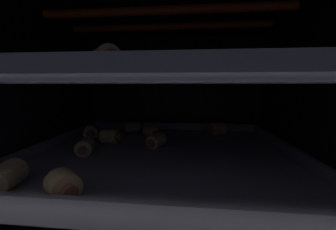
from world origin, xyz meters
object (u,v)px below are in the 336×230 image
Objects in this scene: pig_in_blanket_lower_5 at (86,147)px; pig_in_blanket_upper_7 at (73,64)px; pig_in_blanket_lower_6 at (91,132)px; pig_in_blanket_lower_8 at (63,185)px; pig_in_blanket_lower_0 at (5,177)px; pig_in_blanket_upper_1 at (153,67)px; pig_in_blanket_lower_7 at (156,141)px; pig_in_blanket_upper_0 at (105,59)px; pig_in_blanket_lower_2 at (110,136)px; pig_in_blanket_upper_5 at (166,72)px; pig_in_blanket_upper_6 at (222,70)px; baking_tray_lower at (164,154)px; pig_in_blanket_upper_4 at (172,74)px; baking_tray_upper at (164,78)px; pig_in_blanket_upper_2 at (146,73)px; pig_in_blanket_lower_1 at (217,129)px; pig_in_blanket_lower_3 at (151,132)px; oven_rack_upper at (164,82)px; heating_element at (163,10)px; oven_rack_lower at (164,159)px; pig_in_blanket_upper_3 at (82,69)px.

pig_in_blanket_upper_7 is (3.93, -8.51, 14.10)cm from pig_in_blanket_lower_5.
pig_in_blanket_lower_8 is at bearing -69.22° from pig_in_blanket_lower_6.
pig_in_blanket_lower_0 is 1.06× the size of pig_in_blanket_upper_1.
pig_in_blanket_lower_7 is 22.46cm from pig_in_blanket_upper_0.
pig_in_blanket_lower_2 is 1.08× the size of pig_in_blanket_lower_5.
pig_in_blanket_upper_7 is (-5.58, 3.17, -0.08)cm from pig_in_blanket_upper_0.
pig_in_blanket_upper_6 is (11.41, -4.03, -0.11)cm from pig_in_blanket_upper_5.
pig_in_blanket_upper_6 reaches higher than baking_tray_lower.
baking_tray_upper is at bearing -91.14° from pig_in_blanket_upper_4.
pig_in_blanket_upper_1 reaches higher than baking_tray_upper.
pig_in_blanket_upper_6 is at bearing -22.70° from pig_in_blanket_upper_2.
pig_in_blanket_upper_0 is at bearing -108.72° from baking_tray_lower.
pig_in_blanket_upper_1 reaches higher than pig_in_blanket_upper_0.
pig_in_blanket_upper_0 is (-17.16, -28.51, 14.02)cm from pig_in_blanket_lower_1.
pig_in_blanket_lower_7 is 1.14× the size of pig_in_blanket_upper_0.
baking_tray_lower is at bearing -22.74° from pig_in_blanket_lower_6.
pig_in_blanket_upper_4 is (9.80, 31.94, 13.97)cm from pig_in_blanket_lower_8.
baking_tray_lower is at bearing 71.28° from pig_in_blanket_upper_0.
pig_in_blanket_upper_7 is (-5.84, -22.03, 14.31)cm from pig_in_blanket_lower_3.
pig_in_blanket_lower_2 is at bearing 112.25° from pig_in_blanket_upper_0.
pig_in_blanket_lower_7 is (10.63, -1.63, -0.19)cm from pig_in_blanket_lower_2.
pig_in_blanket_lower_3 is 14.47cm from pig_in_blanket_lower_6.
baking_tray_upper reaches higher than oven_rack_upper.
pig_in_blanket_lower_5 is (-14.37, -2.67, -24.15)cm from heating_element.
baking_tray_upper is at bearing -67.04° from pig_in_blanket_lower_3.
pig_in_blanket_upper_4 reaches higher than pig_in_blanket_lower_5.
pig_in_blanket_upper_4 reaches higher than baking_tray_lower.
pig_in_blanket_upper_7 reaches higher than pig_in_blanket_lower_5.
pig_in_blanket_lower_5 is 0.93× the size of pig_in_blanket_upper_0.
pig_in_blanket_lower_3 is at bearing -12.10° from pig_in_blanket_upper_2.
pig_in_blanket_upper_1 is (-1.32, -3.21, 16.16)cm from baking_tray_lower.
oven_rack_lower is 14.92cm from pig_in_blanket_lower_5.
pig_in_blanket_lower_3 is 0.96× the size of pig_in_blanket_upper_3.
pig_in_blanket_lower_0 is (-17.95, -15.27, -23.98)cm from heating_element.
pig_in_blanket_lower_0 is at bearing -120.76° from pig_in_blanket_upper_4.
pig_in_blanket_lower_8 is 0.92× the size of pig_in_blanket_upper_1.
pig_in_blanket_lower_1 is 26.68cm from pig_in_blanket_lower_2.
baking_tray_upper reaches higher than pig_in_blanket_lower_7.
pig_in_blanket_lower_0 and pig_in_blanket_lower_8 have the same top height.
pig_in_blanket_upper_0 is (-4.86, -14.35, 1.56)cm from baking_tray_upper.
heating_element reaches higher than oven_rack_lower.
pig_in_blanket_lower_3 is at bearing -168.94° from pig_in_blanket_lower_1.
pig_in_blanket_upper_0 reaches higher than oven_rack_upper.
pig_in_blanket_lower_6 is at bearing -179.24° from pig_in_blanket_upper_5.
pig_in_blanket_lower_8 is 1.01× the size of pig_in_blanket_upper_6.
pig_in_blanket_upper_3 reaches higher than pig_in_blanket_upper_6.
pig_in_blanket_upper_6 is (23.58, -0.27, 14.11)cm from pig_in_blanket_lower_2.
pig_in_blanket_lower_0 is 29.34cm from pig_in_blanket_lower_3.
pig_in_blanket_upper_0 reaches higher than baking_tray_upper.
pig_in_blanket_upper_3 is (-15.74, 0.46, 17.41)cm from oven_rack_lower.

